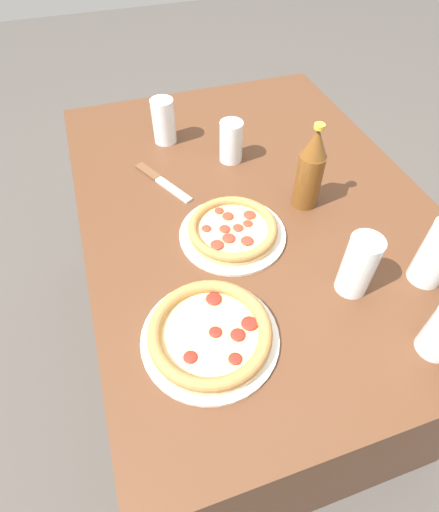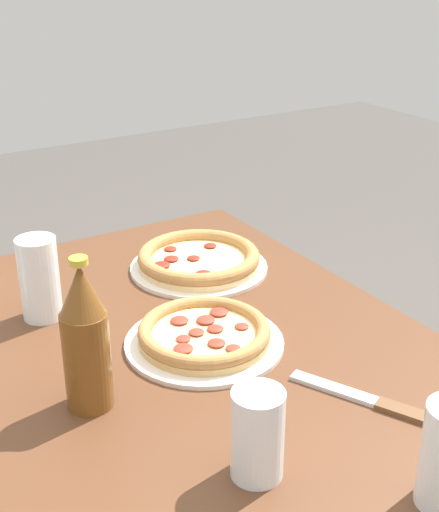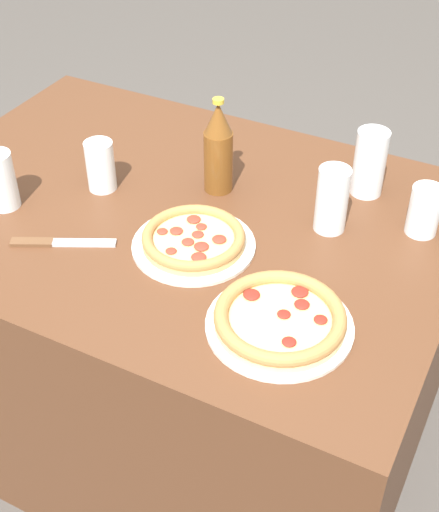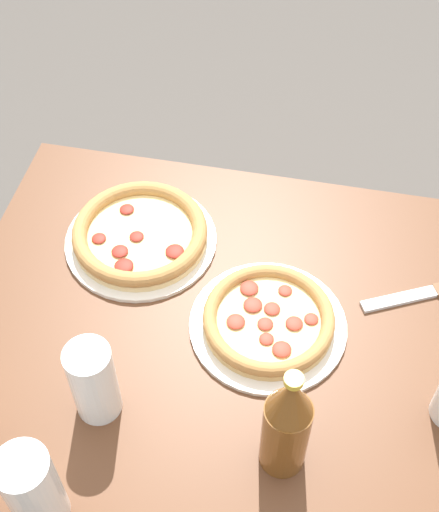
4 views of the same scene
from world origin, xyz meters
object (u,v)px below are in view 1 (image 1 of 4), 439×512
object	(u,v)px
pizza_salami	(210,333)
glass_cola	(358,267)
beer_bottle	(311,169)
knife	(160,180)
pizza_veggie	(233,230)
glass_water	(164,123)
glass_red_wine	(232,143)
glass_iced_tea	(436,256)

from	to	relation	value
pizza_salami	glass_cola	world-z (taller)	glass_cola
beer_bottle	knife	size ratio (longest dim) A/B	1.09
pizza_veggie	glass_cola	distance (m)	0.30
glass_water	beer_bottle	world-z (taller)	beer_bottle
glass_red_wine	knife	size ratio (longest dim) A/B	0.57
pizza_salami	glass_red_wine	bearing A→B (deg)	-23.38
glass_water	knife	xyz separation A→B (m)	(-0.19, 0.06, -0.06)
glass_water	glass_cola	distance (m)	0.73
pizza_veggie	pizza_salami	distance (m)	0.29
glass_cola	beer_bottle	xyz separation A→B (m)	(0.28, -0.03, 0.04)
pizza_salami	glass_cola	xyz separation A→B (m)	(0.03, -0.33, 0.05)
pizza_salami	glass_iced_tea	xyz separation A→B (m)	(-0.00, -0.50, 0.05)
glass_red_wine	pizza_veggie	bearing A→B (deg)	161.03
glass_cola	knife	size ratio (longest dim) A/B	0.71
glass_iced_tea	beer_bottle	xyz separation A→B (m)	(0.31, 0.14, 0.04)
pizza_salami	glass_iced_tea	size ratio (longest dim) A/B	1.74
glass_cola	glass_water	bearing A→B (deg)	20.46
pizza_veggie	beer_bottle	xyz separation A→B (m)	(0.05, -0.22, 0.09)
pizza_veggie	glass_cola	size ratio (longest dim) A/B	1.76
glass_red_wine	glass_iced_tea	xyz separation A→B (m)	(-0.55, -0.26, 0.02)
pizza_salami	glass_water	world-z (taller)	glass_water
glass_cola	glass_iced_tea	distance (m)	0.17
pizza_veggie	knife	world-z (taller)	pizza_veggie
pizza_veggie	glass_cola	world-z (taller)	glass_cola
glass_cola	beer_bottle	size ratio (longest dim) A/B	0.65
glass_iced_tea	knife	size ratio (longest dim) A/B	0.75
pizza_veggie	glass_red_wine	size ratio (longest dim) A/B	2.17
pizza_veggie	glass_water	xyz separation A→B (m)	(0.45, 0.06, 0.04)
pizza_salami	glass_water	size ratio (longest dim) A/B	2.05
knife	glass_cola	bearing A→B (deg)	-147.20
pizza_veggie	knife	size ratio (longest dim) A/B	1.24
pizza_veggie	beer_bottle	size ratio (longest dim) A/B	1.13
pizza_veggie	glass_red_wine	distance (m)	0.32
glass_cola	knife	world-z (taller)	glass_cola
pizza_veggie	glass_red_wine	world-z (taller)	glass_red_wine
pizza_veggie	glass_iced_tea	distance (m)	0.45
glass_cola	beer_bottle	world-z (taller)	beer_bottle
beer_bottle	knife	xyz separation A→B (m)	(0.20, 0.34, -0.10)
pizza_salami	knife	bearing A→B (deg)	-1.60
pizza_veggie	glass_water	bearing A→B (deg)	7.74
glass_iced_tea	beer_bottle	size ratio (longest dim) A/B	0.69
pizza_veggie	beer_bottle	distance (m)	0.24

